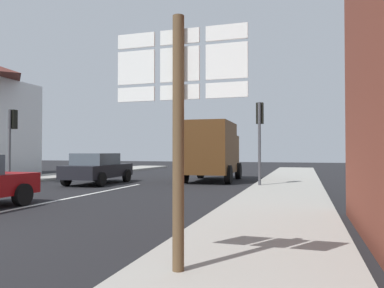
# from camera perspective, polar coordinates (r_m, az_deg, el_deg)

# --- Properties ---
(ground_plane) EXTENTS (80.00, 80.00, 0.00)m
(ground_plane) POSITION_cam_1_polar(r_m,az_deg,el_deg) (15.87, -11.33, -6.77)
(ground_plane) COLOR black
(sidewalk_right) EXTENTS (2.84, 44.00, 0.14)m
(sidewalk_right) POSITION_cam_1_polar(r_m,az_deg,el_deg) (12.02, 13.65, -8.24)
(sidewalk_right) COLOR gray
(sidewalk_right) RESTS_ON ground
(lane_centre_stripe) EXTENTS (0.16, 12.00, 0.01)m
(lane_centre_stripe) POSITION_cam_1_polar(r_m,az_deg,el_deg) (12.51, -20.14, -8.22)
(lane_centre_stripe) COLOR silver
(lane_centre_stripe) RESTS_ON ground
(sedan_far) EXTENTS (2.12, 4.28, 1.47)m
(sedan_far) POSITION_cam_1_polar(r_m,az_deg,el_deg) (18.37, -14.36, -3.61)
(sedan_far) COLOR black
(sedan_far) RESTS_ON ground
(delivery_truck) EXTENTS (2.62, 5.07, 3.05)m
(delivery_truck) POSITION_cam_1_polar(r_m,az_deg,el_deg) (19.39, 3.16, -0.88)
(delivery_truck) COLOR #4C2D14
(delivery_truck) RESTS_ON ground
(route_sign_post) EXTENTS (1.66, 0.14, 3.20)m
(route_sign_post) POSITION_cam_1_polar(r_m,az_deg,el_deg) (4.47, -2.03, 4.53)
(route_sign_post) COLOR brown
(route_sign_post) RESTS_ON ground
(traffic_light_near_left) EXTENTS (0.30, 0.49, 3.52)m
(traffic_light_near_left) POSITION_cam_1_polar(r_m,az_deg,el_deg) (19.29, -26.03, 2.08)
(traffic_light_near_left) COLOR #47474C
(traffic_light_near_left) RESTS_ON ground
(traffic_light_near_right) EXTENTS (0.30, 0.49, 3.64)m
(traffic_light_near_right) POSITION_cam_1_polar(r_m,az_deg,el_deg) (16.04, 10.42, 2.94)
(traffic_light_near_right) COLOR #47474C
(traffic_light_near_right) RESTS_ON ground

